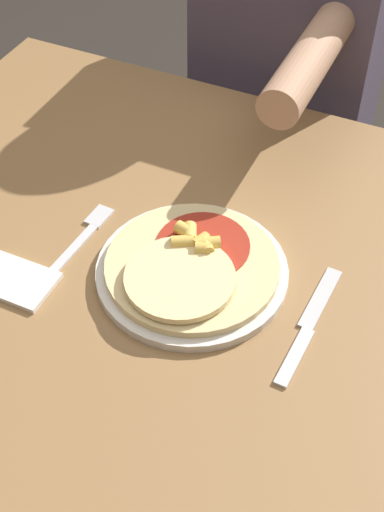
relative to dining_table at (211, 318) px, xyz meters
The scene contains 8 objects.
ground_plane 0.67m from the dining_table, ahead, with size 8.00×8.00×0.00m, color #2D2823.
dining_table is the anchor object (origin of this frame).
plate 0.12m from the dining_table, 139.29° to the right, with size 0.28×0.28×0.01m.
pizza 0.14m from the dining_table, 134.12° to the right, with size 0.25×0.25×0.04m.
fork 0.24m from the dining_table, behind, with size 0.03×0.18×0.00m.
knife 0.20m from the dining_table, 14.24° to the right, with size 0.03×0.22×0.00m.
napkin 0.30m from the dining_table, 150.44° to the right, with size 0.11×0.08×0.01m.
person_diner 0.64m from the dining_table, 99.12° to the left, with size 0.36×0.52×1.26m.
Camera 1 is at (0.27, -0.65, 1.54)m, focal length 50.00 mm.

